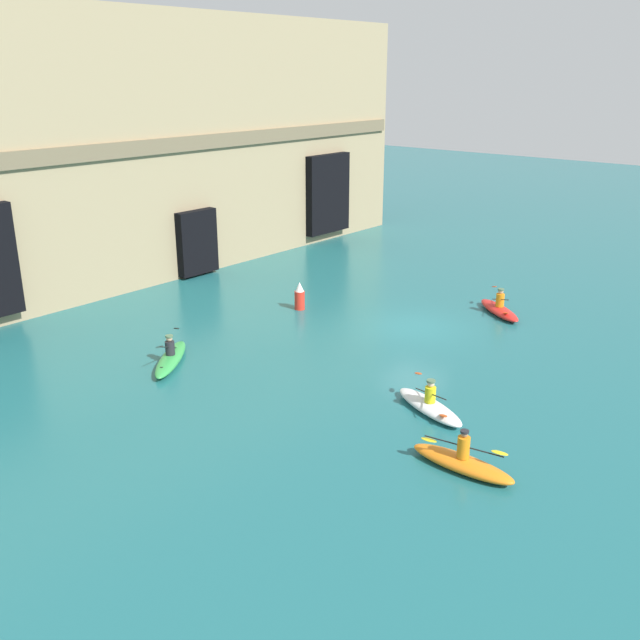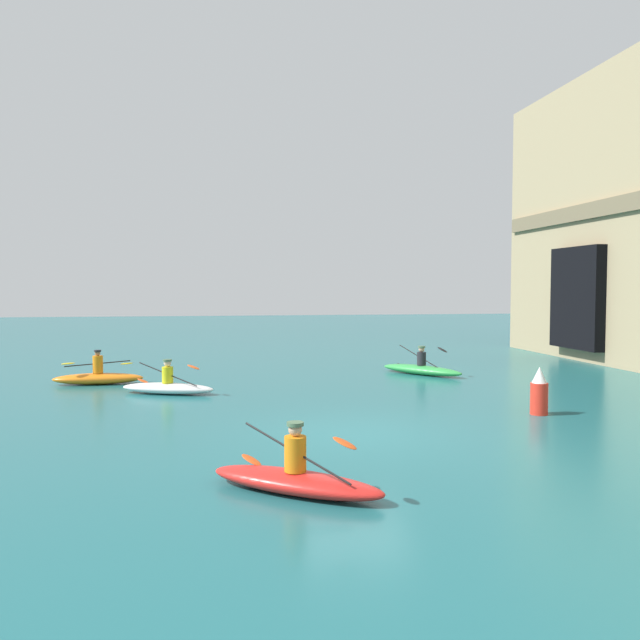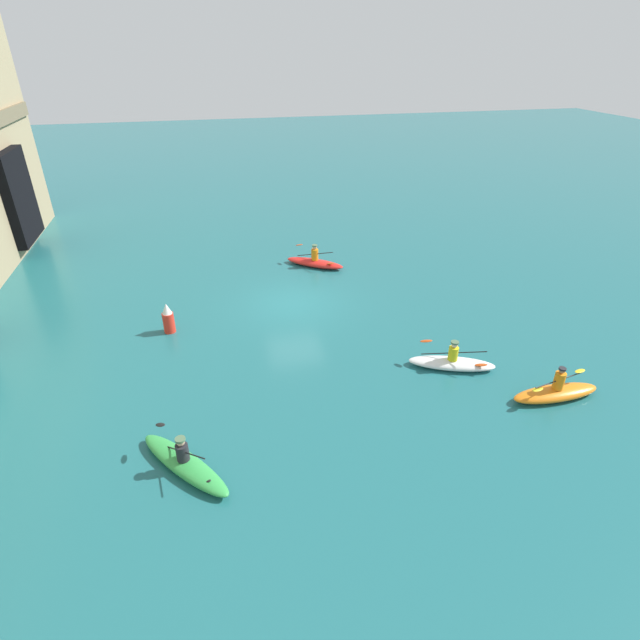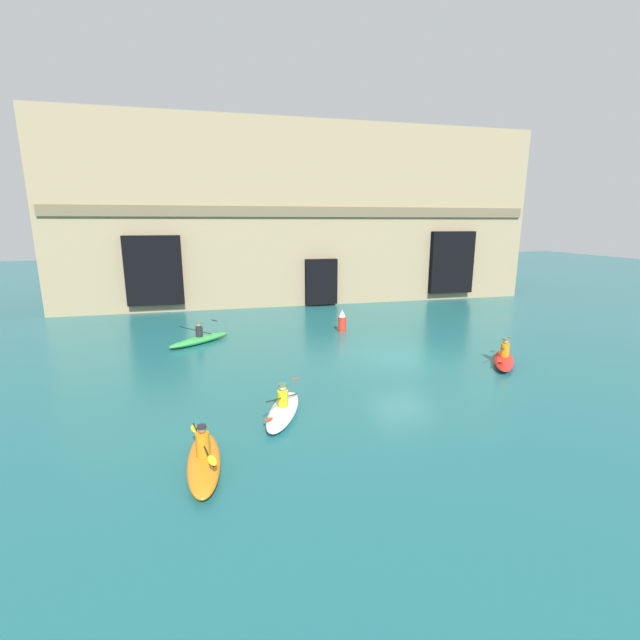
{
  "view_description": "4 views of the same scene",
  "coord_description": "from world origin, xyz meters",
  "px_view_note": "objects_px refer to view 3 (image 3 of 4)",
  "views": [
    {
      "loc": [
        -23.44,
        -14.86,
        10.03
      ],
      "look_at": [
        -5.75,
        0.24,
        1.82
      ],
      "focal_mm": 40.0,
      "sensor_mm": 36.0,
      "label": 1
    },
    {
      "loc": [
        13.58,
        -3.04,
        3.3
      ],
      "look_at": [
        -3.17,
        -0.24,
        2.41
      ],
      "focal_mm": 35.0,
      "sensor_mm": 36.0,
      "label": 2
    },
    {
      "loc": [
        -19.25,
        3.29,
        10.12
      ],
      "look_at": [
        -5.14,
        0.0,
        1.97
      ],
      "focal_mm": 28.0,
      "sensor_mm": 36.0,
      "label": 3
    },
    {
      "loc": [
        -7.94,
        -16.82,
        5.92
      ],
      "look_at": [
        -3.91,
        -0.31,
        2.02
      ],
      "focal_mm": 24.0,
      "sensor_mm": 36.0,
      "label": 4
    }
  ],
  "objects_px": {
    "kayak_red": "(315,262)",
    "marker_buoy": "(168,319)",
    "kayak_orange": "(556,392)",
    "kayak_white": "(452,362)",
    "kayak_green": "(184,463)"
  },
  "relations": [
    {
      "from": "kayak_green",
      "to": "marker_buoy",
      "type": "height_order",
      "value": "marker_buoy"
    },
    {
      "from": "kayak_red",
      "to": "marker_buoy",
      "type": "distance_m",
      "value": 8.69
    },
    {
      "from": "kayak_orange",
      "to": "marker_buoy",
      "type": "relative_size",
      "value": 2.4
    },
    {
      "from": "kayak_orange",
      "to": "kayak_white",
      "type": "bearing_deg",
      "value": 136.62
    },
    {
      "from": "kayak_orange",
      "to": "kayak_red",
      "type": "bearing_deg",
      "value": 112.93
    },
    {
      "from": "kayak_green",
      "to": "kayak_orange",
      "type": "relative_size",
      "value": 1.06
    },
    {
      "from": "kayak_orange",
      "to": "kayak_red",
      "type": "relative_size",
      "value": 1.01
    },
    {
      "from": "kayak_white",
      "to": "kayak_orange",
      "type": "height_order",
      "value": "kayak_orange"
    },
    {
      "from": "kayak_green",
      "to": "marker_buoy",
      "type": "relative_size",
      "value": 2.55
    },
    {
      "from": "kayak_orange",
      "to": "marker_buoy",
      "type": "bearing_deg",
      "value": 149.56
    },
    {
      "from": "kayak_white",
      "to": "kayak_orange",
      "type": "distance_m",
      "value": 3.42
    },
    {
      "from": "kayak_green",
      "to": "kayak_red",
      "type": "bearing_deg",
      "value": 115.27
    },
    {
      "from": "kayak_green",
      "to": "marker_buoy",
      "type": "xyz_separation_m",
      "value": [
        7.61,
        0.6,
        0.36
      ]
    },
    {
      "from": "kayak_white",
      "to": "kayak_orange",
      "type": "relative_size",
      "value": 1.04
    },
    {
      "from": "kayak_white",
      "to": "marker_buoy",
      "type": "distance_m",
      "value": 10.89
    }
  ]
}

